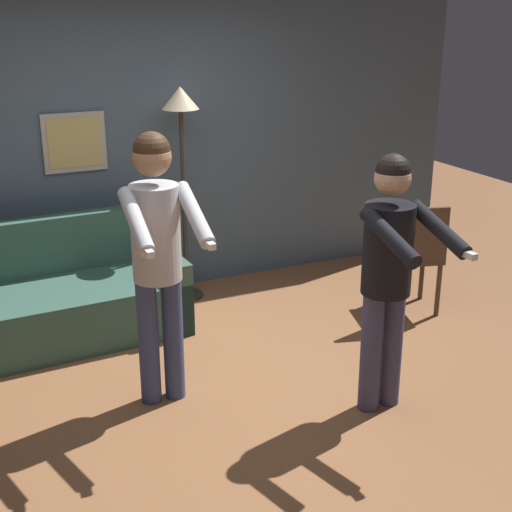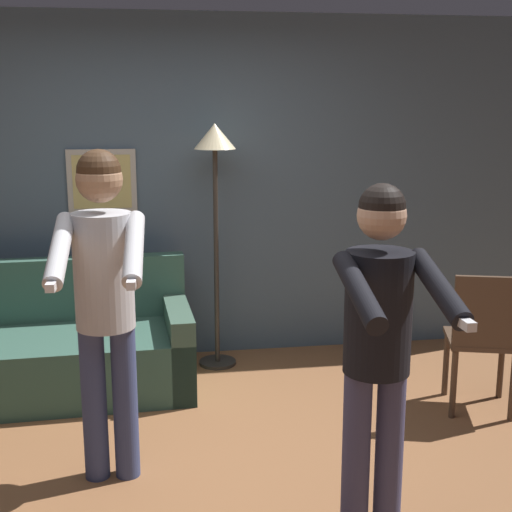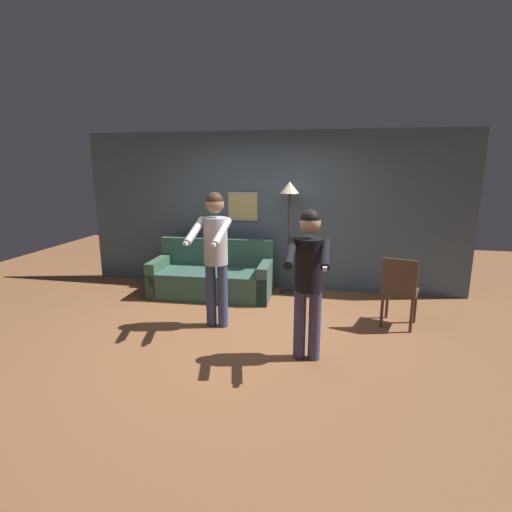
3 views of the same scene
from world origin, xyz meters
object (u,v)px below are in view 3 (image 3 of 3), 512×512
object	(u,v)px
torchiere_lamp	(289,204)
dining_chair_distant	(400,288)
person_standing_right	(309,272)
couch	(213,278)
person_standing_left	(215,247)

from	to	relation	value
torchiere_lamp	dining_chair_distant	distance (m)	2.15
torchiere_lamp	person_standing_right	bearing A→B (deg)	-77.62
couch	dining_chair_distant	bearing A→B (deg)	-15.96
couch	person_standing_left	distance (m)	1.53
person_standing_left	dining_chair_distant	world-z (taller)	person_standing_left
torchiere_lamp	dining_chair_distant	size ratio (longest dim) A/B	1.94
couch	person_standing_left	size ratio (longest dim) A/B	1.11
couch	torchiere_lamp	size ratio (longest dim) A/B	1.07
couch	person_standing_right	size ratio (longest dim) A/B	1.19
torchiere_lamp	dining_chair_distant	bearing A→B (deg)	-35.60
torchiere_lamp	dining_chair_distant	world-z (taller)	torchiere_lamp
dining_chair_distant	torchiere_lamp	bearing A→B (deg)	144.40
torchiere_lamp	person_standing_left	xyz separation A→B (m)	(-0.73, -1.58, -0.41)
person_standing_left	person_standing_right	distance (m)	1.39
person_standing_right	dining_chair_distant	world-z (taller)	person_standing_right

